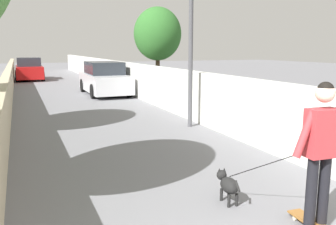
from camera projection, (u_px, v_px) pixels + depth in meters
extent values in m
plane|color=slate|center=(76.00, 99.00, 15.54)|extent=(80.00, 80.00, 0.00)
cube|color=tan|center=(6.00, 94.00, 12.60)|extent=(48.00, 0.30, 1.17)
cube|color=silver|center=(149.00, 83.00, 14.61)|extent=(48.00, 0.30, 1.49)
cylinder|color=#473523|center=(158.00, 73.00, 15.76)|extent=(0.18, 0.18, 2.17)
ellipsoid|color=#2D6628|center=(158.00, 34.00, 15.45)|extent=(2.07, 2.07, 2.30)
cylinder|color=#4C4C51|center=(191.00, 53.00, 9.66)|extent=(0.12, 0.12, 4.12)
cube|color=brown|center=(315.00, 224.00, 4.32)|extent=(0.81, 0.26, 0.02)
cylinder|color=beige|center=(295.00, 218.00, 4.57)|extent=(0.06, 0.03, 0.06)
cylinder|color=beige|center=(304.00, 216.00, 4.61)|extent=(0.06, 0.03, 0.06)
cylinder|color=black|center=(311.00, 191.00, 4.22)|extent=(0.14, 0.14, 0.85)
cylinder|color=black|center=(324.00, 190.00, 4.27)|extent=(0.14, 0.14, 0.85)
cube|color=#B23338|center=(322.00, 133.00, 4.12)|extent=(0.25, 0.40, 0.57)
cylinder|color=#B23338|center=(305.00, 133.00, 4.04)|extent=(0.11, 0.29, 0.58)
sphere|color=beige|center=(325.00, 93.00, 4.03)|extent=(0.22, 0.22, 0.22)
sphere|color=black|center=(326.00, 90.00, 4.03)|extent=(0.19, 0.19, 0.19)
ellipsoid|color=black|center=(229.00, 185.00, 5.03)|extent=(0.38, 0.25, 0.22)
sphere|color=black|center=(222.00, 175.00, 5.24)|extent=(0.15, 0.15, 0.15)
cone|color=black|center=(219.00, 170.00, 5.22)|extent=(0.05, 0.05, 0.06)
cone|color=black|center=(224.00, 170.00, 5.24)|extent=(0.05, 0.05, 0.06)
cylinder|color=black|center=(221.00, 195.00, 5.15)|extent=(0.04, 0.04, 0.18)
cylinder|color=black|center=(229.00, 194.00, 5.19)|extent=(0.04, 0.04, 0.18)
cylinder|color=black|center=(229.00, 201.00, 4.93)|extent=(0.04, 0.04, 0.18)
cylinder|color=black|center=(237.00, 200.00, 4.97)|extent=(0.04, 0.04, 0.18)
cylinder|color=black|center=(238.00, 186.00, 4.80)|extent=(0.14, 0.04, 0.13)
cylinder|color=black|center=(271.00, 163.00, 4.58)|extent=(1.06, 0.57, 0.66)
cube|color=silver|center=(104.00, 82.00, 16.97)|extent=(4.34, 1.70, 0.80)
cube|color=#262B33|center=(104.00, 68.00, 16.85)|extent=(2.26, 1.50, 0.60)
cylinder|color=black|center=(83.00, 85.00, 17.94)|extent=(0.64, 0.22, 0.64)
cylinder|color=black|center=(114.00, 84.00, 18.54)|extent=(0.64, 0.22, 0.64)
cylinder|color=black|center=(94.00, 91.00, 15.50)|extent=(0.64, 0.22, 0.64)
cylinder|color=black|center=(128.00, 90.00, 16.10)|extent=(0.64, 0.22, 0.64)
cube|color=#B71414|center=(29.00, 72.00, 24.47)|extent=(3.94, 1.70, 0.80)
cube|color=#262B33|center=(29.00, 62.00, 24.34)|extent=(2.05, 1.50, 0.60)
cylinder|color=black|center=(17.00, 74.00, 25.32)|extent=(0.64, 0.22, 0.64)
cylinder|color=black|center=(41.00, 74.00, 25.92)|extent=(0.64, 0.22, 0.64)
cylinder|color=black|center=(17.00, 77.00, 23.10)|extent=(0.64, 0.22, 0.64)
cylinder|color=black|center=(43.00, 76.00, 23.70)|extent=(0.64, 0.22, 0.64)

